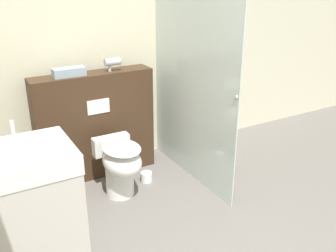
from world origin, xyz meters
The scene contains 8 objects.
wall_back centered at (0.00, 2.37, 1.25)m, with size 8.00×0.06×2.50m.
partition_panel centered at (-0.15, 2.13, 0.54)m, with size 1.19×0.25×1.07m.
shower_glass centered at (0.67, 1.63, 1.07)m, with size 0.04×1.40×2.13m.
toilet centered at (-0.12, 1.60, 0.32)m, with size 0.35×0.53×0.53m.
sink_vanity centered at (-1.02, 0.92, 0.49)m, with size 0.62×0.53×1.11m.
hair_drier centered at (0.07, 2.09, 1.16)m, with size 0.19×0.07×0.13m.
folded_towel centered at (-0.36, 2.12, 1.11)m, with size 0.29×0.13×0.08m.
spare_toilet_roll centered at (0.20, 1.72, 0.05)m, with size 0.11×0.11×0.10m.
Camera 1 is at (-1.26, -1.26, 1.93)m, focal length 40.00 mm.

